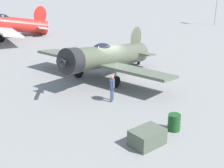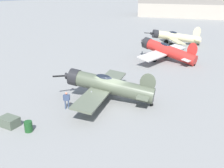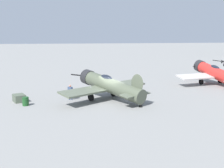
% 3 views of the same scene
% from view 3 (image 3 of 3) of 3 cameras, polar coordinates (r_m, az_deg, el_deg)
% --- Properties ---
extents(ground_plane, '(400.00, 400.00, 0.00)m').
position_cam_3_polar(ground_plane, '(30.15, 0.00, -3.37)').
color(ground_plane, gray).
extents(airplane_foreground, '(8.83, 10.32, 3.29)m').
position_cam_3_polar(airplane_foreground, '(30.18, -0.66, -0.26)').
color(airplane_foreground, '#4C5442').
rests_on(airplane_foreground, ground_plane).
extents(airplane_mid_apron, '(10.05, 11.50, 3.44)m').
position_cam_3_polar(airplane_mid_apron, '(41.92, 20.25, 1.97)').
color(airplane_mid_apron, red).
rests_on(airplane_mid_apron, ground_plane).
extents(ground_crew_mechanic, '(0.43, 0.55, 1.64)m').
position_cam_3_polar(ground_crew_mechanic, '(30.69, -8.40, -1.35)').
color(ground_crew_mechanic, '#384766').
rests_on(ground_crew_mechanic, ground_plane).
extents(equipment_crate, '(1.82, 1.56, 0.77)m').
position_cam_3_polar(equipment_crate, '(31.16, -18.17, -2.71)').
color(equipment_crate, '#4C5647').
rests_on(equipment_crate, ground_plane).
extents(fuel_drum, '(0.65, 0.65, 0.86)m').
position_cam_3_polar(fuel_drum, '(29.26, -16.99, -3.36)').
color(fuel_drum, '#19471E').
rests_on(fuel_drum, ground_plane).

